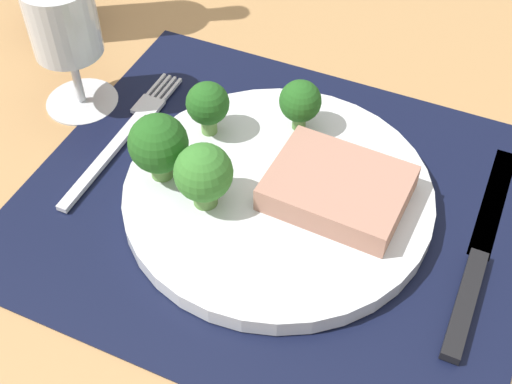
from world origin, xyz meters
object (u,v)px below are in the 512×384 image
fork (124,135)px  knife (477,260)px  plate (278,195)px  wine_glass (64,29)px  steak (338,188)px

fork → knife: (32.69, -0.89, 0.05)cm
plate → wine_glass: size_ratio=2.03×
steak → fork: size_ratio=0.57×
plate → knife: bearing=1.8°
knife → wine_glass: (-39.24, 3.72, 7.86)cm
plate → knife: plate is taller
plate → knife: (16.69, 0.53, -0.50)cm
fork → wine_glass: size_ratio=1.51×
steak → fork: steak is taller
plate → wine_glass: (-22.54, 4.25, 7.37)cm
plate → wine_glass: bearing=169.3°
steak → wine_glass: 28.00cm
plate → fork: plate is taller
plate → fork: (-15.99, 1.42, -0.55)cm
fork → knife: size_ratio=0.83×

